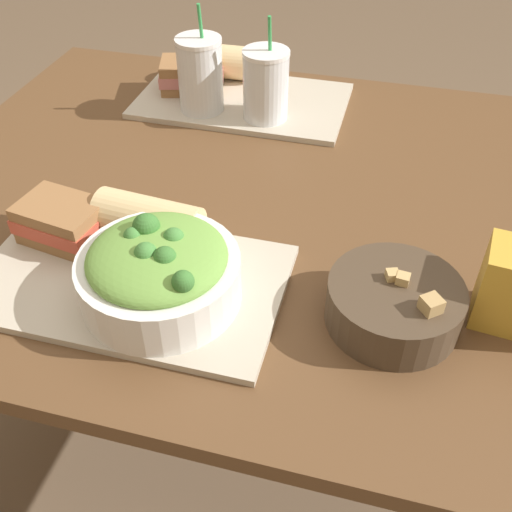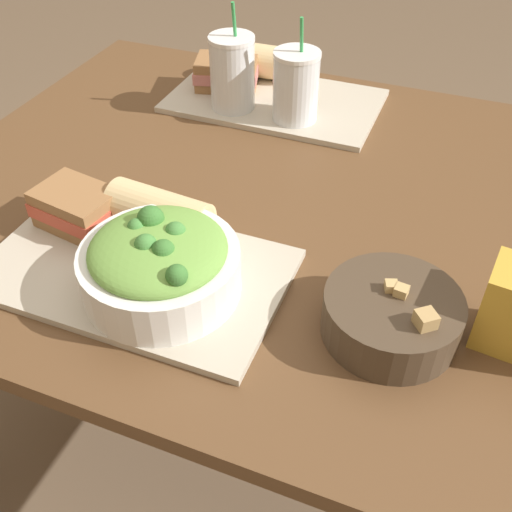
% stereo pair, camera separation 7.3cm
% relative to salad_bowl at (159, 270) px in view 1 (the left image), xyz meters
% --- Properties ---
extents(ground_plane, '(12.00, 12.00, 0.00)m').
position_rel_salad_bowl_xyz_m(ground_plane, '(0.00, 0.30, -0.76)').
color(ground_plane, brown).
extents(dining_table, '(1.14, 1.01, 0.70)m').
position_rel_salad_bowl_xyz_m(dining_table, '(0.00, 0.30, -0.15)').
color(dining_table, brown).
rests_on(dining_table, ground_plane).
extents(tray_near, '(0.45, 0.27, 0.01)m').
position_rel_salad_bowl_xyz_m(tray_near, '(-0.06, 0.02, -0.06)').
color(tray_near, '#BCB29E').
rests_on(tray_near, dining_table).
extents(tray_far, '(0.45, 0.27, 0.01)m').
position_rel_salad_bowl_xyz_m(tray_far, '(-0.06, 0.62, -0.06)').
color(tray_far, '#BCB29E').
rests_on(tray_far, dining_table).
extents(salad_bowl, '(0.23, 0.23, 0.11)m').
position_rel_salad_bowl_xyz_m(salad_bowl, '(0.00, 0.00, 0.00)').
color(salad_bowl, white).
rests_on(salad_bowl, tray_near).
extents(soup_bowl, '(0.18, 0.18, 0.08)m').
position_rel_salad_bowl_xyz_m(soup_bowl, '(0.32, 0.05, -0.03)').
color(soup_bowl, '#473828').
rests_on(soup_bowl, dining_table).
extents(sandwich_near, '(0.14, 0.11, 0.06)m').
position_rel_salad_bowl_xyz_m(sandwich_near, '(-0.20, 0.08, -0.02)').
color(sandwich_near, olive).
rests_on(sandwich_near, tray_near).
extents(baguette_near, '(0.17, 0.09, 0.07)m').
position_rel_salad_bowl_xyz_m(baguette_near, '(-0.06, 0.11, -0.01)').
color(baguette_near, '#DBBC84').
rests_on(baguette_near, tray_near).
extents(sandwich_far, '(0.16, 0.13, 0.06)m').
position_rel_salad_bowl_xyz_m(sandwich_far, '(-0.18, 0.63, -0.02)').
color(sandwich_far, olive).
rests_on(sandwich_far, tray_far).
extents(baguette_far, '(0.14, 0.08, 0.07)m').
position_rel_salad_bowl_xyz_m(baguette_far, '(-0.12, 0.71, -0.01)').
color(baguette_far, '#DBBC84').
rests_on(baguette_far, tray_far).
extents(drink_cup_dark, '(0.09, 0.09, 0.22)m').
position_rel_salad_bowl_xyz_m(drink_cup_dark, '(-0.13, 0.55, 0.02)').
color(drink_cup_dark, silver).
rests_on(drink_cup_dark, tray_far).
extents(drink_cup_red, '(0.09, 0.09, 0.21)m').
position_rel_salad_bowl_xyz_m(drink_cup_red, '(0.01, 0.55, 0.02)').
color(drink_cup_red, silver).
rests_on(drink_cup_red, tray_far).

